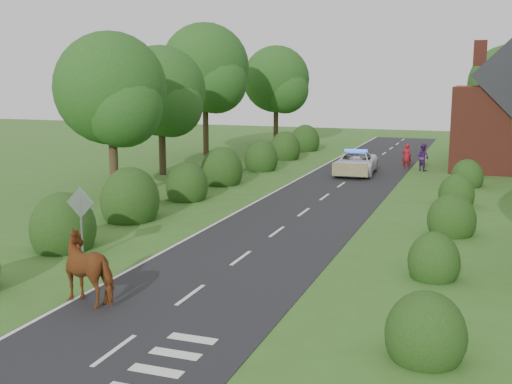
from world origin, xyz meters
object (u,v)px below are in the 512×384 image
at_px(road_sign, 81,213).
at_px(pedestrian_red, 407,156).
at_px(cow, 93,273).
at_px(police_van, 356,163).
at_px(pedestrian_purple, 423,157).

xyz_separation_m(road_sign, pedestrian_red, (7.72, 25.82, -0.79)).
bearing_deg(cow, police_van, -176.06).
height_order(cow, pedestrian_red, pedestrian_red).
bearing_deg(police_van, pedestrian_purple, 33.74).
relative_size(road_sign, pedestrian_purple, 1.41).
height_order(police_van, pedestrian_purple, pedestrian_purple).
distance_m(cow, pedestrian_red, 29.55).
bearing_deg(pedestrian_red, road_sign, 65.05).
bearing_deg(police_van, road_sign, -106.26).
relative_size(police_van, pedestrian_red, 3.12).
relative_size(road_sign, cow, 1.10).
bearing_deg(cow, pedestrian_purple, 176.88).
height_order(cow, police_van, cow).
bearing_deg(cow, road_sign, -132.23).
height_order(road_sign, police_van, road_sign).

